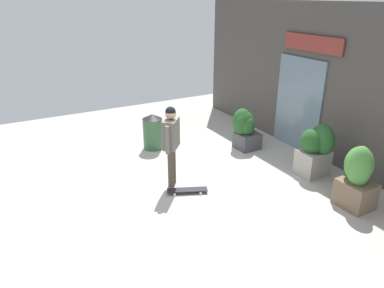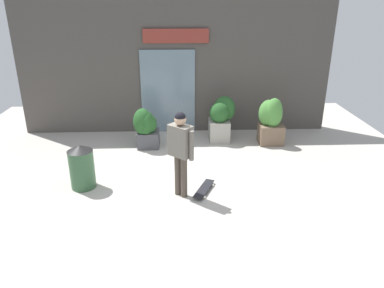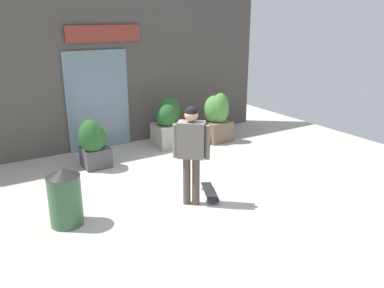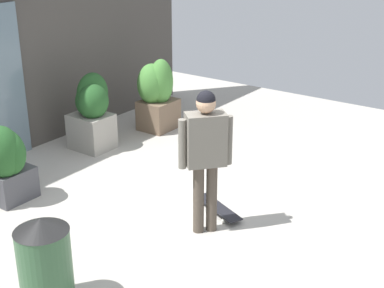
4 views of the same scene
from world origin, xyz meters
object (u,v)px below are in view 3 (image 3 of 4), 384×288
skateboard (210,192)px  trash_bin (65,197)px  planter_box_mid (167,121)px  skateboarder (191,145)px  planter_box_right (217,117)px  planter_box_left (94,142)px

skateboard → trash_bin: bearing=106.3°
skateboard → planter_box_mid: (0.66, 2.88, 0.59)m
skateboarder → planter_box_right: bearing=-0.7°
planter_box_right → trash_bin: planter_box_right is taller
skateboarder → planter_box_right: (2.44, 2.72, -0.43)m
planter_box_right → skateboard: bearing=-127.2°
trash_bin → planter_box_left: bearing=61.0°
planter_box_left → planter_box_right: planter_box_right is taller
skateboarder → trash_bin: 2.17m
skateboard → planter_box_left: (-1.34, 2.43, 0.52)m
planter_box_left → skateboard: bearing=-61.1°
planter_box_left → skateboarder: bearing=-71.2°
skateboard → planter_box_mid: bearing=10.5°
skateboarder → planter_box_left: 2.74m
skateboarder → trash_bin: skateboarder is taller
skateboarder → planter_box_mid: 3.23m
skateboard → planter_box_right: 3.31m
planter_box_mid → trash_bin: bearing=-141.0°
planter_box_right → trash_bin: 5.04m
skateboard → planter_box_mid: 3.01m
planter_box_mid → trash_bin: size_ratio=1.31×
planter_box_mid → trash_bin: (-3.17, -2.57, -0.18)m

